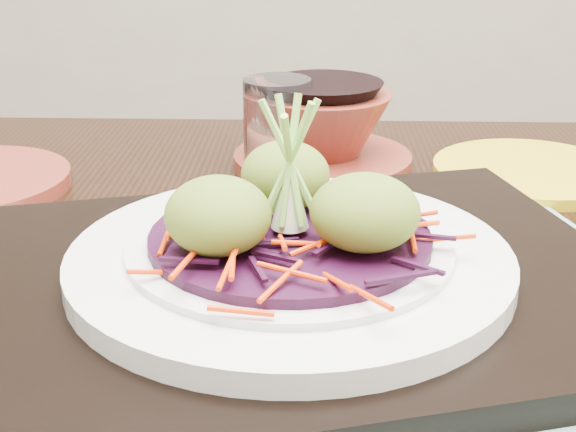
{
  "coord_description": "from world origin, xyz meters",
  "views": [
    {
      "loc": [
        -0.09,
        -0.56,
        1.04
      ],
      "look_at": [
        -0.06,
        -0.07,
        0.85
      ],
      "focal_mm": 50.0,
      "sensor_mm": 36.0,
      "label": 1
    }
  ],
  "objects": [
    {
      "name": "water_glass",
      "position": [
        -0.05,
        0.18,
        0.84
      ],
      "size": [
        0.09,
        0.09,
        0.09
      ],
      "primitive_type": "cylinder",
      "rotation": [
        0.0,
        0.0,
        -0.5
      ],
      "color": "white",
      "rests_on": "dining_table"
    },
    {
      "name": "cabbage_bed",
      "position": [
        -0.06,
        -0.09,
        0.84
      ],
      "size": [
        0.18,
        0.18,
        0.01
      ],
      "primitive_type": "cylinder",
      "color": "#2C0824",
      "rests_on": "white_plate"
    },
    {
      "name": "carrot_julienne",
      "position": [
        -0.06,
        -0.09,
        0.85
      ],
      "size": [
        0.22,
        0.22,
        0.01
      ],
      "primitive_type": null,
      "color": "#EC3204",
      "rests_on": "cabbage_bed"
    },
    {
      "name": "scallion_garnish",
      "position": [
        -0.06,
        -0.09,
        0.89
      ],
      "size": [
        0.07,
        0.07,
        0.1
      ],
      "primitive_type": null,
      "color": "#8ACE52",
      "rests_on": "cabbage_bed"
    },
    {
      "name": "serving_tray",
      "position": [
        -0.06,
        -0.09,
        0.8
      ],
      "size": [
        0.49,
        0.4,
        0.02
      ],
      "primitive_type": "cube",
      "rotation": [
        0.0,
        0.0,
        0.17
      ],
      "color": "black",
      "rests_on": "placemat"
    },
    {
      "name": "white_plate",
      "position": [
        -0.06,
        -0.09,
        0.82
      ],
      "size": [
        0.29,
        0.29,
        0.02
      ],
      "color": "silver",
      "rests_on": "serving_tray"
    },
    {
      "name": "dining_table",
      "position": [
        -0.04,
        -0.05,
        0.69
      ],
      "size": [
        1.34,
        0.95,
        0.79
      ],
      "rotation": [
        0.0,
        0.0,
        -0.09
      ],
      "color": "black",
      "rests_on": "ground"
    },
    {
      "name": "placemat",
      "position": [
        -0.06,
        -0.09,
        0.79
      ],
      "size": [
        0.57,
        0.48,
        0.0
      ],
      "primitive_type": "cube",
      "rotation": [
        0.0,
        0.0,
        0.17
      ],
      "color": "#7EA499",
      "rests_on": "dining_table"
    },
    {
      "name": "guacamole_scoops",
      "position": [
        -0.06,
        -0.09,
        0.86
      ],
      "size": [
        0.16,
        0.14,
        0.05
      ],
      "color": "olive",
      "rests_on": "cabbage_bed"
    },
    {
      "name": "terracotta_bowl_set",
      "position": [
        -0.01,
        0.2,
        0.82
      ],
      "size": [
        0.19,
        0.19,
        0.07
      ],
      "rotation": [
        0.0,
        0.0,
        -0.1
      ],
      "color": "maroon",
      "rests_on": "dining_table"
    },
    {
      "name": "yellow_plate",
      "position": [
        0.19,
        0.16,
        0.8
      ],
      "size": [
        0.24,
        0.24,
        0.01
      ],
      "primitive_type": "cylinder",
      "rotation": [
        0.0,
        0.0,
        -0.42
      ],
      "color": "gold",
      "rests_on": "dining_table"
    }
  ]
}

